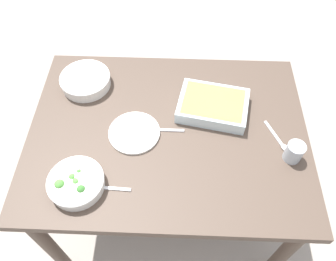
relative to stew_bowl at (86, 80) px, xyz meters
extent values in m
plane|color=#9E9389|center=(-0.40, 0.25, -0.77)|extent=(6.00, 6.00, 0.00)
cube|color=#4C3D33|center=(-0.40, 0.25, -0.05)|extent=(1.20, 0.90, 0.04)
cylinder|color=#4C3D33|center=(-0.94, -0.14, -0.42)|extent=(0.06, 0.06, 0.70)
cylinder|color=#4C3D33|center=(0.14, -0.14, -0.42)|extent=(0.06, 0.06, 0.70)
cylinder|color=#4C3D33|center=(-0.94, 0.64, -0.42)|extent=(0.06, 0.06, 0.70)
cylinder|color=#4C3D33|center=(0.14, 0.64, -0.42)|extent=(0.06, 0.06, 0.70)
cylinder|color=white|center=(0.00, 0.00, 0.00)|extent=(0.23, 0.23, 0.05)
torus|color=white|center=(0.00, 0.00, 0.02)|extent=(0.24, 0.24, 0.01)
cylinder|color=olive|center=(0.00, 0.00, 0.00)|extent=(0.19, 0.19, 0.03)
sphere|color=silver|center=(0.00, 0.00, 0.02)|extent=(0.02, 0.02, 0.02)
sphere|color=#C66633|center=(-0.03, 0.02, 0.02)|extent=(0.01, 0.01, 0.01)
sphere|color=olive|center=(0.01, -0.01, 0.01)|extent=(0.01, 0.01, 0.01)
cylinder|color=white|center=(-0.06, 0.53, -0.01)|extent=(0.21, 0.21, 0.05)
torus|color=white|center=(-0.06, 0.53, 0.01)|extent=(0.22, 0.22, 0.01)
cylinder|color=#8CB272|center=(-0.06, 0.53, 0.00)|extent=(0.17, 0.17, 0.02)
sphere|color=#569E42|center=(-0.04, 0.51, 0.01)|extent=(0.03, 0.03, 0.03)
sphere|color=#478C38|center=(-0.07, 0.49, 0.01)|extent=(0.02, 0.02, 0.02)
sphere|color=#569E42|center=(-0.06, 0.53, 0.01)|extent=(0.02, 0.02, 0.02)
sphere|color=#569E42|center=(-0.06, 0.53, 0.01)|extent=(0.02, 0.02, 0.02)
sphere|color=#569E42|center=(0.00, 0.55, 0.02)|extent=(0.04, 0.04, 0.04)
sphere|color=#3D7A33|center=(-0.09, 0.56, 0.02)|extent=(0.03, 0.03, 0.03)
cube|color=silver|center=(-0.59, 0.13, 0.00)|extent=(0.34, 0.27, 0.06)
cube|color=#DBAD56|center=(-0.59, 0.13, 0.01)|extent=(0.30, 0.24, 0.04)
cylinder|color=#B2BCC6|center=(-0.90, 0.37, 0.01)|extent=(0.07, 0.07, 0.08)
cylinder|color=black|center=(-0.90, 0.37, 0.00)|extent=(0.06, 0.06, 0.05)
cylinder|color=silver|center=(-0.25, 0.27, -0.03)|extent=(0.22, 0.22, 0.01)
cube|color=silver|center=(0.00, 0.00, -0.03)|extent=(0.09, 0.12, 0.01)
ellipsoid|color=silver|center=(-0.05, 0.07, -0.03)|extent=(0.04, 0.05, 0.01)
cube|color=silver|center=(-0.20, 0.53, -0.03)|extent=(0.14, 0.02, 0.01)
ellipsoid|color=silver|center=(-0.11, 0.53, -0.03)|extent=(0.04, 0.03, 0.01)
cube|color=silver|center=(-0.85, 0.25, -0.03)|extent=(0.07, 0.13, 0.01)
ellipsoid|color=silver|center=(-0.88, 0.32, -0.03)|extent=(0.04, 0.05, 0.01)
cube|color=silver|center=(-0.40, 0.25, -0.03)|extent=(0.14, 0.01, 0.01)
cube|color=silver|center=(-0.31, 0.25, -0.03)|extent=(0.04, 0.02, 0.01)
camera|label=1|loc=(-0.43, 1.09, 1.15)|focal=36.08mm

